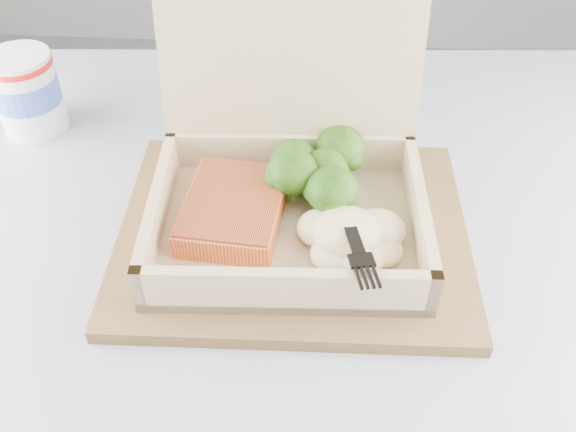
# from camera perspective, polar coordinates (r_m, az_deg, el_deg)

# --- Properties ---
(cafe_table) EXTENTS (0.90, 0.90, 0.75)m
(cafe_table) POSITION_cam_1_polar(r_m,az_deg,el_deg) (0.73, -1.91, -16.35)
(cafe_table) COLOR black
(cafe_table) RESTS_ON floor
(serving_tray) EXTENTS (0.33, 0.27, 0.01)m
(serving_tray) POSITION_cam_1_polar(r_m,az_deg,el_deg) (0.61, 0.46, -1.46)
(serving_tray) COLOR brown
(serving_tray) RESTS_ON cafe_table
(takeout_container) EXTENTS (0.26, 0.24, 0.23)m
(takeout_container) POSITION_cam_1_polar(r_m,az_deg,el_deg) (0.59, 0.09, 4.94)
(takeout_container) COLOR tan
(takeout_container) RESTS_ON serving_tray
(salmon_fillet) EXTENTS (0.10, 0.12, 0.02)m
(salmon_fillet) POSITION_cam_1_polar(r_m,az_deg,el_deg) (0.59, -4.85, 0.55)
(salmon_fillet) COLOR orange
(salmon_fillet) RESTS_ON takeout_container
(broccoli_pile) EXTENTS (0.11, 0.11, 0.04)m
(broccoli_pile) POSITION_cam_1_polar(r_m,az_deg,el_deg) (0.61, 3.32, 3.72)
(broccoli_pile) COLOR #3F781A
(broccoli_pile) RESTS_ON takeout_container
(mashed_potatoes) EXTENTS (0.10, 0.09, 0.03)m
(mashed_potatoes) POSITION_cam_1_polar(r_m,az_deg,el_deg) (0.56, 5.31, -1.49)
(mashed_potatoes) COLOR #FADDA2
(mashed_potatoes) RESTS_ON takeout_container
(plastic_fork) EXTENTS (0.04, 0.15, 0.02)m
(plastic_fork) POSITION_cam_1_polar(r_m,az_deg,el_deg) (0.57, 4.89, 1.11)
(plastic_fork) COLOR black
(plastic_fork) RESTS_ON mashed_potatoes
(paper_cup) EXTENTS (0.07, 0.07, 0.09)m
(paper_cup) POSITION_cam_1_polar(r_m,az_deg,el_deg) (0.78, -22.23, 10.31)
(paper_cup) COLOR silver
(paper_cup) RESTS_ON cafe_table
(receipt) EXTENTS (0.09, 0.14, 0.00)m
(receipt) POSITION_cam_1_polar(r_m,az_deg,el_deg) (0.76, 3.18, 8.42)
(receipt) COLOR white
(receipt) RESTS_ON cafe_table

